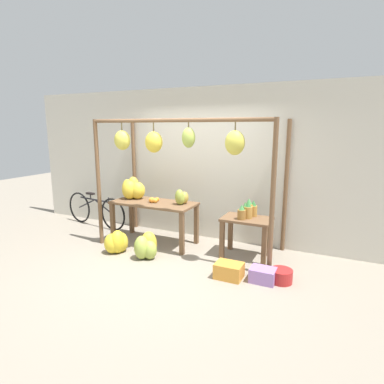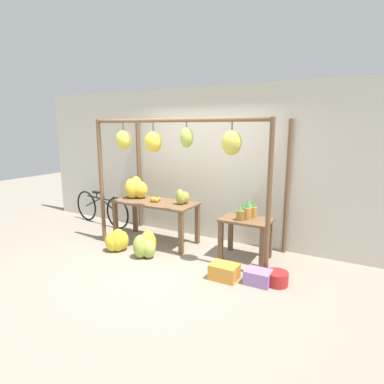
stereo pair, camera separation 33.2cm
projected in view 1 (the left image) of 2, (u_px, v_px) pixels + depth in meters
name	position (u px, v px, depth m)	size (l,w,h in m)	color
ground_plane	(163.00, 266.00, 4.89)	(20.00, 20.00, 0.00)	gray
shop_wall_back	(204.00, 164.00, 5.99)	(8.00, 0.08, 2.80)	beige
stall_awning	(178.00, 155.00, 5.07)	(3.12, 1.24, 2.21)	brown
display_table_main	(154.00, 208.00, 5.78)	(1.52, 0.67, 0.76)	brown
display_table_side	(247.00, 228.00, 5.16)	(0.78, 0.52, 0.66)	brown
banana_pile_on_table	(132.00, 189.00, 5.98)	(0.47, 0.42, 0.41)	gold
orange_pile	(153.00, 200.00, 5.73)	(0.20, 0.21, 0.09)	orange
pineapple_cluster	(248.00, 210.00, 5.14)	(0.25, 0.39, 0.29)	#B27F38
banana_pile_ground_left	(118.00, 242.00, 5.41)	(0.44, 0.45, 0.40)	gold
banana_pile_ground_right	(146.00, 247.00, 5.18)	(0.43, 0.51, 0.42)	#9EB247
fruit_crate_white	(229.00, 271.00, 4.50)	(0.38, 0.29, 0.21)	orange
blue_bucket	(281.00, 276.00, 4.38)	(0.30, 0.30, 0.18)	#AD2323
parked_bicycle	(95.00, 210.00, 6.81)	(1.72, 0.28, 0.72)	black
papaya_pile	(181.00, 198.00, 5.56)	(0.23, 0.30, 0.27)	#B2993D
fruit_crate_purple	(263.00, 275.00, 4.39)	(0.34, 0.26, 0.19)	#9970B7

